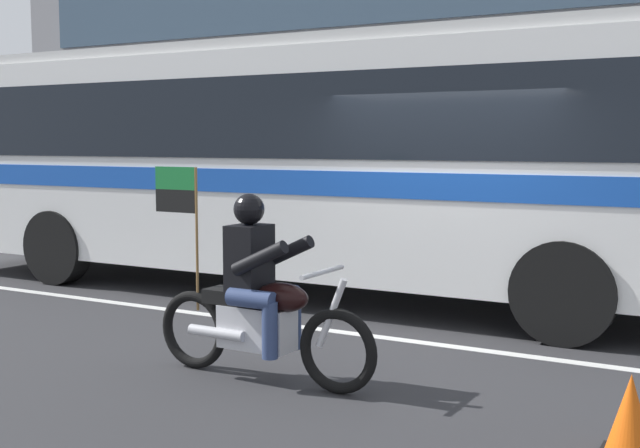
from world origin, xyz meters
TOP-DOWN VIEW (x-y plane):
  - ground_plane at (0.00, 0.00)m, footprint 60.00×60.00m
  - sidewalk_curb at (0.00, 5.10)m, footprint 28.00×3.80m
  - lane_center_stripe at (0.00, -0.60)m, footprint 26.60×0.14m
  - transit_bus at (-2.02, 1.19)m, footprint 11.93×2.63m
  - motorcycle_with_rider at (-0.69, -2.43)m, footprint 2.20×0.64m
  - traffic_cone at (2.28, -2.71)m, footprint 0.36×0.36m

SIDE VIEW (x-z plane):
  - ground_plane at x=0.00m, z-range 0.00..0.00m
  - lane_center_stripe at x=0.00m, z-range 0.00..0.01m
  - sidewalk_curb at x=0.00m, z-range 0.00..0.15m
  - traffic_cone at x=2.28m, z-range -0.02..0.53m
  - motorcycle_with_rider at x=-0.69m, z-range -0.22..1.55m
  - transit_bus at x=-2.02m, z-range 0.27..3.49m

